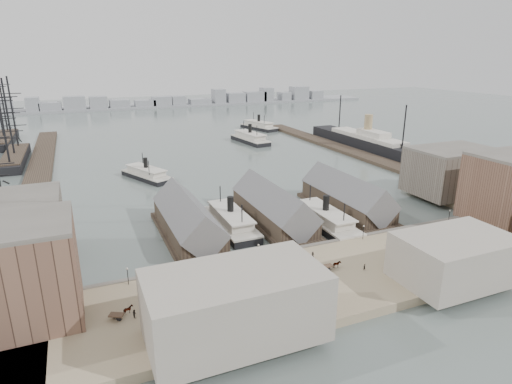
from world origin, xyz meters
name	(u,v)px	position (x,y,z in m)	size (l,w,h in m)	color
ground	(300,245)	(0.00, 0.00, 0.00)	(900.00, 900.00, 0.00)	#4F5B58
quay	(342,276)	(0.00, -20.00, 1.00)	(180.00, 30.00, 2.00)	gray
seawall	(310,249)	(0.00, -5.20, 1.15)	(180.00, 1.20, 2.30)	#59544C
west_wharf	(38,176)	(-68.00, 100.00, 0.80)	(10.00, 220.00, 1.60)	#2D231C
east_wharf	(349,151)	(78.00, 90.00, 0.80)	(10.00, 180.00, 1.60)	#2D231C
ferry_shed_west	(188,221)	(-26.00, 16.88, 4.64)	(14.00, 42.00, 12.60)	#2D231C
ferry_shed_center	(273,209)	(0.00, 16.88, 4.64)	(14.00, 42.00, 12.60)	#2D231C
ferry_shed_east	(346,198)	(26.00, 16.88, 4.64)	(14.00, 42.00, 12.60)	#2D231C
warehouse_west_back	(4,229)	(-70.00, 18.00, 9.00)	(26.00, 20.00, 14.00)	#60564C
warehouse_east_back	(451,171)	(68.00, 15.00, 9.50)	(28.00, 20.00, 15.00)	#60564C
street_bldg_center	(455,258)	(20.00, -32.00, 7.00)	(24.00, 16.00, 10.00)	gray
street_bldg_west	(235,305)	(-30.00, -32.00, 8.00)	(30.00, 16.00, 12.00)	gray
lamp_post_far_w	(127,273)	(-45.00, -7.00, 4.71)	(0.44, 0.44, 3.92)	black
lamp_post_near_w	(259,249)	(-15.00, -7.00, 4.71)	(0.44, 0.44, 3.92)	black
lamp_post_near_e	(364,230)	(15.00, -7.00, 4.71)	(0.44, 0.44, 3.92)	black
lamp_post_far_e	(450,214)	(45.00, -7.00, 4.71)	(0.44, 0.44, 3.92)	black
far_shore	(129,104)	(-2.07, 334.14, 3.91)	(500.00, 40.00, 15.72)	gray
ferry_docked_west	(231,220)	(-13.00, 18.20, 2.41)	(8.62, 28.74, 10.27)	black
ferry_docked_east	(325,219)	(13.00, 8.47, 2.40)	(8.59, 28.63, 10.22)	black
ferry_open_near	(146,174)	(-27.09, 80.73, 2.20)	(17.93, 27.23, 9.39)	black
ferry_open_mid	(250,138)	(40.71, 135.09, 2.65)	(13.59, 32.61, 11.30)	black
ferry_open_far	(259,126)	(63.40, 175.09, 2.49)	(17.42, 31.04, 10.62)	black
sailing_ship_mid	(15,156)	(-79.50, 134.25, 2.77)	(9.40, 54.33, 38.66)	black
sailing_ship_far	(4,138)	(-89.84, 186.81, 2.93)	(9.87, 54.84, 40.58)	black
ocean_steamer	(367,142)	(92.00, 94.12, 3.97)	(12.62, 92.24, 18.45)	black
tram	(474,233)	(41.43, -18.59, 3.99)	(4.19, 11.19, 3.88)	black
horse_cart_left	(125,311)	(-46.92, -18.36, 2.84)	(4.78, 3.46, 1.68)	black
horse_cart_center	(334,265)	(-1.05, -17.91, 2.82)	(4.88, 1.54, 1.63)	black
horse_cart_right	(412,260)	(17.49, -22.59, 2.78)	(4.78, 2.81, 1.50)	black
pedestrian_0	(144,295)	(-42.79, -14.21, 2.86)	(0.63, 0.46, 1.73)	black
pedestrian_1	(134,314)	(-45.47, -19.85, 2.82)	(0.80, 0.62, 1.64)	black
pedestrian_2	(247,260)	(-18.38, -8.00, 2.81)	(1.04, 0.60, 1.61)	black
pedestrian_3	(314,290)	(-10.70, -25.53, 2.90)	(1.05, 0.44, 1.80)	black
pedestrian_4	(313,255)	(-2.74, -11.38, 2.79)	(0.77, 0.50, 1.58)	black
pedestrian_5	(364,267)	(4.86, -21.31, 2.78)	(0.57, 0.42, 1.56)	black
pedestrian_6	(395,243)	(19.69, -14.08, 2.90)	(0.87, 0.68, 1.80)	black
pedestrian_7	(435,258)	(22.81, -24.21, 2.83)	(1.07, 0.61, 1.65)	black
pedestrian_8	(446,230)	(38.73, -12.13, 2.80)	(0.93, 0.39, 1.60)	black
pedestrian_10	(416,256)	(19.63, -21.43, 2.84)	(0.98, 0.41, 1.67)	black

